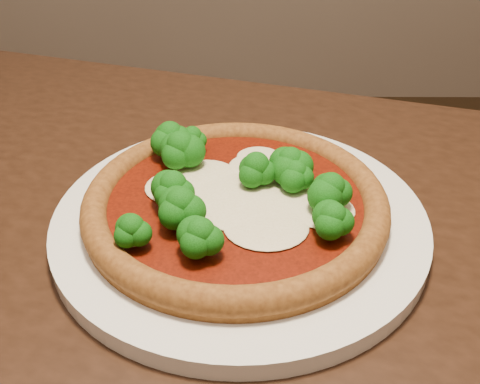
{
  "coord_description": "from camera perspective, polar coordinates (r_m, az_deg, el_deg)",
  "views": [
    {
      "loc": [
        0.16,
        -0.37,
        1.07
      ],
      "look_at": [
        0.16,
        0.04,
        0.79
      ],
      "focal_mm": 40.0,
      "sensor_mm": 36.0,
      "label": 1
    }
  ],
  "objects": [
    {
      "name": "dining_table",
      "position": [
        0.55,
        1.1,
        -15.61
      ],
      "size": [
        1.43,
        1.13,
        0.75
      ],
      "rotation": [
        0.0,
        0.0,
        -0.3
      ],
      "color": "black",
      "rests_on": "floor"
    },
    {
      "name": "plate",
      "position": [
        0.52,
        0.0,
        -2.83
      ],
      "size": [
        0.36,
        0.36,
        0.02
      ],
      "primitive_type": "cylinder",
      "color": "white",
      "rests_on": "dining_table"
    },
    {
      "name": "pizza",
      "position": [
        0.5,
        -0.62,
        -0.47
      ],
      "size": [
        0.29,
        0.29,
        0.06
      ],
      "rotation": [
        0.0,
        0.0,
        -0.34
      ],
      "color": "brown",
      "rests_on": "plate"
    }
  ]
}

